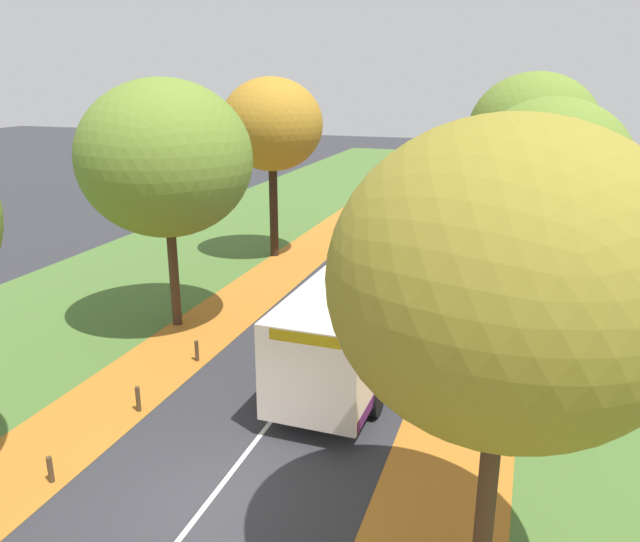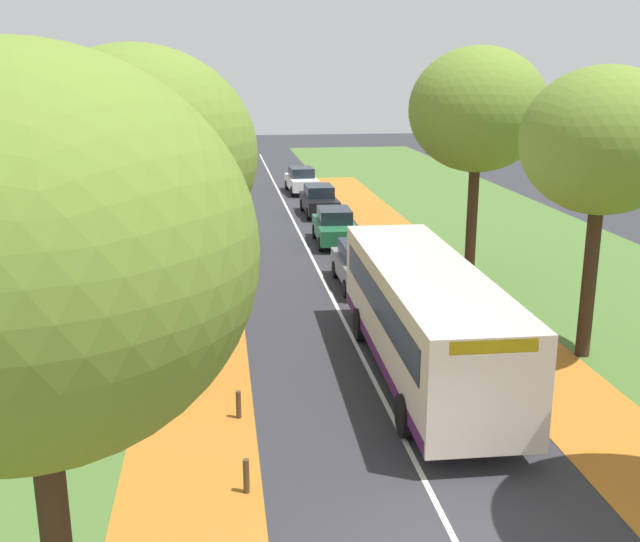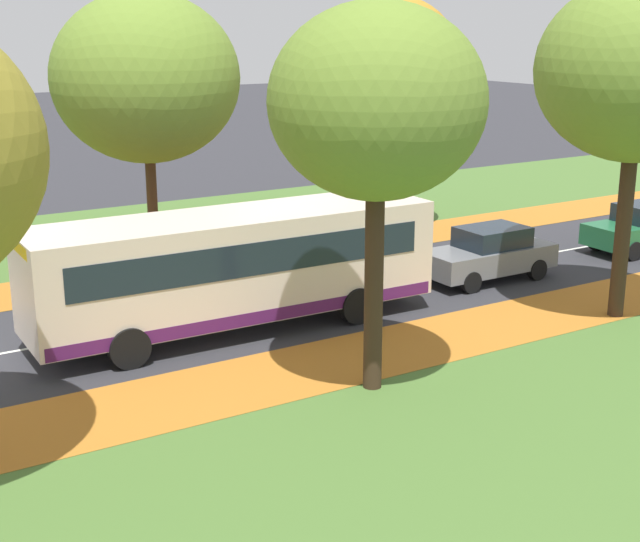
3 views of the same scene
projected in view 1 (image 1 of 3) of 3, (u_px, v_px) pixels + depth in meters
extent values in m
plane|color=#2D2D33|center=(208.00, 503.00, 12.97)|extent=(160.00, 160.00, 0.00)
cube|color=#476B2D|center=(234.00, 239.00, 33.85)|extent=(12.00, 90.00, 0.01)
cube|color=#B26B23|center=(269.00, 280.00, 27.02)|extent=(2.80, 60.00, 0.00)
cube|color=#476B2D|center=(601.00, 271.00, 28.24)|extent=(12.00, 90.00, 0.01)
cube|color=#B26B23|center=(487.00, 304.00, 24.22)|extent=(2.80, 60.00, 0.00)
cube|color=silver|center=(401.00, 254.00, 31.05)|extent=(0.12, 80.00, 0.01)
cylinder|color=#422D1E|center=(174.00, 275.00, 21.73)|extent=(0.33, 0.33, 3.72)
ellipsoid|color=olive|center=(165.00, 159.00, 20.53)|extent=(5.76, 5.76, 5.18)
cylinder|color=black|center=(274.00, 210.00, 30.10)|extent=(0.41, 0.41, 4.53)
ellipsoid|color=#AD7A23|center=(272.00, 124.00, 28.89)|extent=(4.77, 4.77, 4.29)
cylinder|color=#422D1E|center=(486.00, 498.00, 10.34)|extent=(0.32, 0.32, 3.59)
ellipsoid|color=olive|center=(507.00, 280.00, 9.19)|extent=(5.39, 5.39, 4.85)
cylinder|color=#382619|center=(535.00, 301.00, 18.17)|extent=(0.40, 0.40, 4.40)
ellipsoid|color=olive|center=(550.00, 170.00, 17.02)|extent=(4.34, 4.34, 3.90)
cylinder|color=#382619|center=(523.00, 234.00, 25.79)|extent=(0.40, 0.40, 4.48)
ellipsoid|color=olive|center=(533.00, 131.00, 24.55)|extent=(5.07, 5.07, 4.56)
cylinder|color=#4C3823|center=(50.00, 470.00, 13.54)|extent=(0.12, 0.12, 0.63)
cylinder|color=#4C3823|center=(138.00, 399.00, 16.39)|extent=(0.12, 0.12, 0.71)
cylinder|color=#4C3823|center=(197.00, 351.00, 19.30)|extent=(0.12, 0.12, 0.68)
cube|color=beige|center=(366.00, 307.00, 19.09)|extent=(2.71, 10.45, 2.50)
cube|color=#19232D|center=(306.00, 367.00, 14.37)|extent=(2.30, 0.15, 1.30)
cube|color=#19232D|center=(366.00, 294.00, 18.97)|extent=(2.73, 9.20, 0.80)
cube|color=#4C1951|center=(365.00, 339.00, 19.41)|extent=(2.73, 10.24, 0.32)
cube|color=yellow|center=(305.00, 338.00, 14.14)|extent=(1.75, 0.12, 0.28)
cylinder|color=black|center=(375.00, 398.00, 16.19)|extent=(0.32, 0.97, 0.96)
cylinder|color=black|center=(291.00, 384.00, 16.95)|extent=(0.32, 0.97, 0.96)
cylinder|color=black|center=(420.00, 317.00, 21.65)|extent=(0.32, 0.97, 0.96)
cylinder|color=black|center=(355.00, 309.00, 22.41)|extent=(0.32, 0.97, 0.96)
cube|color=slate|center=(414.00, 264.00, 27.03)|extent=(1.71, 4.20, 0.70)
cube|color=#19232D|center=(415.00, 249.00, 26.97)|extent=(1.45, 2.02, 0.60)
cylinder|color=black|center=(426.00, 283.00, 25.72)|extent=(0.22, 0.64, 0.64)
cylinder|color=black|center=(389.00, 279.00, 26.19)|extent=(0.22, 0.64, 0.64)
cylinder|color=black|center=(436.00, 265.00, 28.07)|extent=(0.22, 0.64, 0.64)
cylinder|color=black|center=(402.00, 262.00, 28.55)|extent=(0.22, 0.64, 0.64)
cube|color=#1E6038|center=(439.00, 229.00, 33.26)|extent=(1.82, 4.25, 0.70)
cube|color=#19232D|center=(440.00, 216.00, 33.20)|extent=(1.50, 2.06, 0.60)
cylinder|color=black|center=(449.00, 242.00, 31.94)|extent=(0.24, 0.65, 0.64)
cylinder|color=black|center=(419.00, 240.00, 32.46)|extent=(0.24, 0.65, 0.64)
cylinder|color=black|center=(457.00, 231.00, 34.27)|extent=(0.24, 0.65, 0.64)
cylinder|color=black|center=(428.00, 229.00, 34.79)|extent=(0.24, 0.65, 0.64)
cube|color=black|center=(458.00, 205.00, 39.51)|extent=(1.74, 4.22, 0.70)
cube|color=#19232D|center=(459.00, 194.00, 39.45)|extent=(1.47, 2.03, 0.60)
cylinder|color=black|center=(469.00, 215.00, 38.20)|extent=(0.23, 0.64, 0.64)
cylinder|color=black|center=(443.00, 213.00, 38.66)|extent=(0.23, 0.64, 0.64)
cylinder|color=black|center=(472.00, 207.00, 40.56)|extent=(0.23, 0.64, 0.64)
cylinder|color=black|center=(448.00, 205.00, 41.02)|extent=(0.23, 0.64, 0.64)
cube|color=silver|center=(468.00, 185.00, 46.38)|extent=(1.87, 4.27, 0.70)
cube|color=#19232D|center=(469.00, 176.00, 46.32)|extent=(1.53, 2.07, 0.60)
cylinder|color=black|center=(478.00, 194.00, 45.08)|extent=(0.25, 0.65, 0.64)
cylinder|color=black|center=(456.00, 193.00, 45.50)|extent=(0.25, 0.65, 0.64)
cylinder|color=black|center=(480.00, 188.00, 47.46)|extent=(0.25, 0.65, 0.64)
cylinder|color=black|center=(459.00, 187.00, 47.88)|extent=(0.25, 0.65, 0.64)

